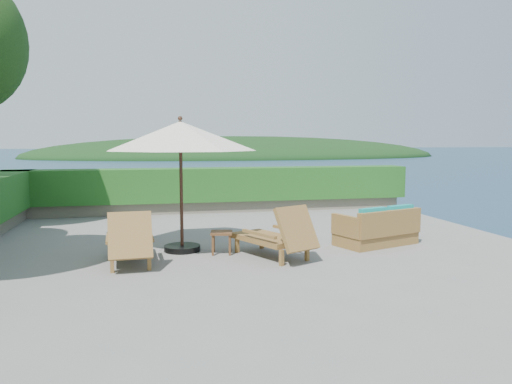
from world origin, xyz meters
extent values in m
plane|color=slate|center=(0.00, 0.00, 0.00)|extent=(12.00, 12.00, 0.00)
cube|color=#5C5349|center=(0.00, 0.00, -1.55)|extent=(12.00, 12.00, 3.00)
ellipsoid|color=black|center=(25.00, 140.00, -3.00)|extent=(126.00, 57.60, 12.60)
cube|color=gray|center=(0.00, 5.60, 0.18)|extent=(12.00, 0.60, 0.36)
cube|color=#134214|center=(0.00, 5.60, 0.85)|extent=(12.40, 0.90, 1.00)
cylinder|color=black|center=(-1.31, 0.33, 0.06)|extent=(0.92, 0.92, 0.11)
cylinder|color=#361D13|center=(-1.31, 0.33, 1.29)|extent=(0.08, 0.08, 2.57)
cone|color=silver|center=(-1.31, 0.33, 2.28)|extent=(3.82, 3.82, 0.57)
sphere|color=#361D13|center=(-1.31, 0.33, 2.62)|extent=(0.12, 0.12, 0.09)
cube|color=olive|center=(-2.56, -1.08, 0.14)|extent=(0.07, 0.07, 0.28)
cube|color=olive|center=(-1.96, -1.05, 0.14)|extent=(0.07, 0.07, 0.28)
cube|color=olive|center=(-2.63, 0.22, 0.14)|extent=(0.07, 0.07, 0.28)
cube|color=olive|center=(-2.03, 0.25, 0.14)|extent=(0.07, 0.07, 0.28)
cube|color=olive|center=(-2.30, -0.30, 0.33)|extent=(0.79, 1.45, 0.10)
cube|color=olive|center=(-2.26, -1.12, 0.63)|extent=(0.74, 0.50, 0.76)
cube|color=olive|center=(-2.66, -0.54, 0.49)|extent=(0.11, 0.92, 0.05)
cube|color=olive|center=(-1.92, -0.50, 0.49)|extent=(0.11, 0.92, 0.05)
cube|color=olive|center=(0.31, -1.24, 0.14)|extent=(0.09, 0.09, 0.29)
cube|color=olive|center=(0.87, -0.97, 0.14)|extent=(0.09, 0.09, 0.29)
cube|color=olive|center=(-0.26, -0.05, 0.14)|extent=(0.09, 0.09, 0.29)
cube|color=olive|center=(0.29, 0.22, 0.14)|extent=(0.09, 0.09, 0.29)
cube|color=olive|center=(0.26, -0.41, 0.33)|extent=(1.28, 1.61, 0.10)
cube|color=olive|center=(0.62, -1.16, 0.64)|extent=(0.86, 0.74, 0.77)
cube|color=olive|center=(0.01, -0.77, 0.50)|extent=(0.47, 0.88, 0.06)
cube|color=olive|center=(0.69, -0.45, 0.50)|extent=(0.47, 0.88, 0.06)
cube|color=brown|center=(-0.77, -0.21, 0.20)|extent=(0.05, 0.05, 0.40)
cube|color=brown|center=(-0.45, -0.27, 0.20)|extent=(0.05, 0.05, 0.40)
cube|color=brown|center=(-0.71, 0.11, 0.20)|extent=(0.05, 0.05, 0.40)
cube|color=brown|center=(-0.39, 0.05, 0.20)|extent=(0.05, 0.05, 0.40)
cube|color=brown|center=(-0.58, -0.08, 0.42)|extent=(0.48, 0.48, 0.04)
cube|color=olive|center=(2.73, 0.08, 0.19)|extent=(1.88, 1.36, 0.38)
cube|color=olive|center=(2.86, -0.29, 0.52)|extent=(1.64, 0.68, 0.52)
cube|color=olive|center=(1.97, -0.18, 0.47)|extent=(0.39, 0.84, 0.42)
cube|color=olive|center=(3.50, 0.35, 0.47)|extent=(0.39, 0.84, 0.42)
cube|color=teal|center=(2.35, 0.00, 0.46)|extent=(0.92, 0.88, 0.17)
cube|color=teal|center=(3.09, 0.26, 0.46)|extent=(0.92, 0.88, 0.17)
cube|color=teal|center=(2.46, -0.33, 0.68)|extent=(0.66, 0.34, 0.34)
cube|color=teal|center=(3.21, -0.07, 0.68)|extent=(0.66, 0.34, 0.34)
camera|label=1|loc=(-1.95, -9.53, 2.21)|focal=35.00mm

